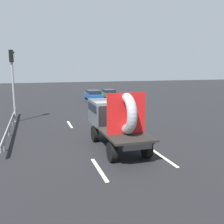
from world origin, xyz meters
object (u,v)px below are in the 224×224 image
at_px(distant_sedan, 93,95).
at_px(oncoming_car, 109,93).
at_px(traffic_light, 13,75).
at_px(flatbed_truck, 114,117).

xyz_separation_m(distant_sedan, oncoming_car, (2.56, 1.68, -0.06)).
xyz_separation_m(distant_sedan, traffic_light, (-8.79, -11.00, 2.90)).
xyz_separation_m(flatbed_truck, traffic_light, (-5.53, 7.80, 2.03)).
bearing_deg(flatbed_truck, oncoming_car, 74.13).
height_order(distant_sedan, oncoming_car, distant_sedan).
height_order(distant_sedan, traffic_light, traffic_light).
relative_size(flatbed_truck, traffic_light, 0.98).
bearing_deg(traffic_light, distant_sedan, 51.36).
relative_size(flatbed_truck, distant_sedan, 1.35).
height_order(traffic_light, oncoming_car, traffic_light).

